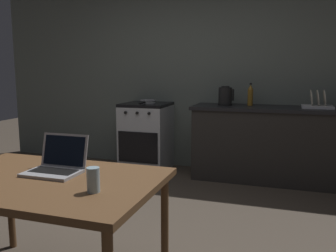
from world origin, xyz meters
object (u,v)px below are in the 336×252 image
at_px(dish_rack, 318,104).
at_px(bottle_b, 250,95).
at_px(laptop, 56,165).
at_px(electric_kettle, 225,96).
at_px(dining_table, 44,188).
at_px(frying_pan, 148,101).
at_px(stove_oven, 146,136).
at_px(drinking_glass, 93,180).

height_order(dish_rack, bottle_b, bottle_b).
bearing_deg(laptop, electric_kettle, 86.65).
relative_size(dining_table, bottle_b, 4.84).
distance_m(dining_table, frying_pan, 2.75).
distance_m(dining_table, dish_rack, 3.22).
bearing_deg(electric_kettle, laptop, -102.91).
distance_m(stove_oven, bottle_b, 1.47).
relative_size(stove_oven, bottle_b, 3.26).
xyz_separation_m(stove_oven, dish_rack, (2.12, 0.00, 0.50)).
xyz_separation_m(drinking_glass, dish_rack, (1.27, 2.86, 0.17)).
bearing_deg(dish_rack, drinking_glass, -113.96).
height_order(electric_kettle, drinking_glass, electric_kettle).
distance_m(laptop, dish_rack, 3.11).
xyz_separation_m(stove_oven, dining_table, (0.45, -2.74, 0.20)).
distance_m(dining_table, electric_kettle, 2.83).
height_order(stove_oven, dish_rack, dish_rack).
xyz_separation_m(dining_table, frying_pan, (-0.41, 2.71, 0.28)).
distance_m(laptop, electric_kettle, 2.70).
bearing_deg(electric_kettle, frying_pan, -178.29).
height_order(dining_table, drinking_glass, drinking_glass).
bearing_deg(electric_kettle, stove_oven, -179.87).
xyz_separation_m(electric_kettle, frying_pan, (-1.02, -0.03, -0.09)).
bearing_deg(stove_oven, drinking_glass, -73.52).
relative_size(frying_pan, bottle_b, 1.40).
bearing_deg(laptop, frying_pan, 108.80).
bearing_deg(laptop, stove_oven, 109.36).
bearing_deg(frying_pan, stove_oven, 137.88).
height_order(drinking_glass, bottle_b, bottle_b).
height_order(frying_pan, drinking_glass, frying_pan).
bearing_deg(dish_rack, stove_oven, -179.93).
distance_m(electric_kettle, frying_pan, 1.03).
distance_m(laptop, bottle_b, 2.86).
bearing_deg(dining_table, dish_rack, 58.58).
xyz_separation_m(electric_kettle, dish_rack, (1.06, 0.00, -0.07)).
height_order(laptop, electric_kettle, electric_kettle).
height_order(stove_oven, bottle_b, bottle_b).
distance_m(electric_kettle, drinking_glass, 2.88).
bearing_deg(frying_pan, electric_kettle, 1.71).
xyz_separation_m(frying_pan, bottle_b, (1.32, 0.11, 0.11)).
distance_m(stove_oven, electric_kettle, 1.20).
relative_size(stove_oven, electric_kettle, 3.80).
bearing_deg(stove_oven, electric_kettle, 0.13).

